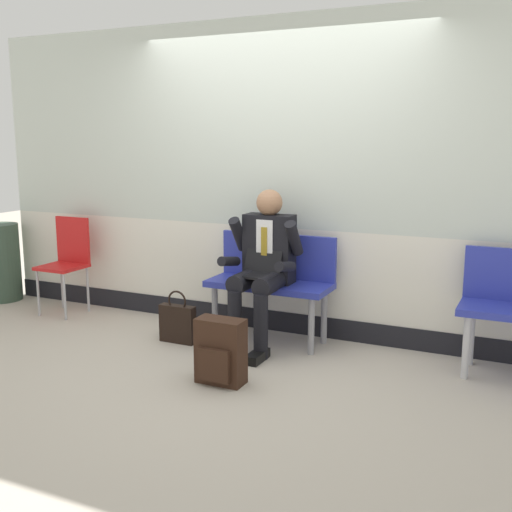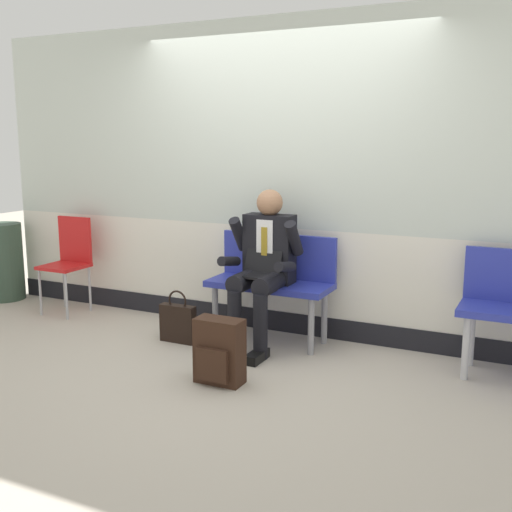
# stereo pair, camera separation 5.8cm
# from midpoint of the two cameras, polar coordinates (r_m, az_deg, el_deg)

# --- Properties ---
(ground_plane) EXTENTS (18.00, 18.00, 0.00)m
(ground_plane) POSITION_cam_midpoint_polar(r_m,az_deg,el_deg) (4.89, -0.71, -8.94)
(ground_plane) COLOR #B2A899
(station_wall) EXTENTS (5.85, 0.14, 2.62)m
(station_wall) POSITION_cam_midpoint_polar(r_m,az_deg,el_deg) (5.26, 2.73, 6.92)
(station_wall) COLOR beige
(station_wall) RESTS_ON ground
(bench_with_person) EXTENTS (1.01, 0.42, 0.87)m
(bench_with_person) POSITION_cam_midpoint_polar(r_m,az_deg,el_deg) (5.09, 1.88, -1.98)
(bench_with_person) COLOR #28339E
(bench_with_person) RESTS_ON ground
(person_seated) EXTENTS (0.57, 0.70, 1.25)m
(person_seated) POSITION_cam_midpoint_polar(r_m,az_deg,el_deg) (4.89, 0.97, -0.76)
(person_seated) COLOR black
(person_seated) RESTS_ON ground
(backpack) EXTENTS (0.33, 0.21, 0.45)m
(backpack) POSITION_cam_midpoint_polar(r_m,az_deg,el_deg) (4.27, -3.03, -8.80)
(backpack) COLOR #331E14
(backpack) RESTS_ON ground
(handbag) EXTENTS (0.31, 0.08, 0.44)m
(handbag) POSITION_cam_midpoint_polar(r_m,az_deg,el_deg) (5.14, -6.87, -6.08)
(handbag) COLOR black
(handbag) RESTS_ON ground
(folding_chair) EXTENTS (0.38, 0.38, 0.91)m
(folding_chair) POSITION_cam_midpoint_polar(r_m,az_deg,el_deg) (6.18, -16.51, 0.03)
(folding_chair) COLOR red
(folding_chair) RESTS_ON ground
(trash_bin) EXTENTS (0.39, 0.39, 0.79)m
(trash_bin) POSITION_cam_midpoint_polar(r_m,az_deg,el_deg) (6.91, -21.97, -0.48)
(trash_bin) COLOR #334738
(trash_bin) RESTS_ON ground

